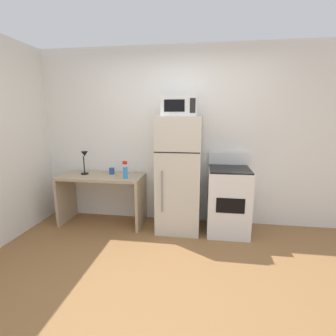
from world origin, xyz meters
The scene contains 9 objects.
ground_plane centered at (0.00, 0.00, 0.00)m, with size 12.00×12.00×0.00m, color olive.
wall_back_white centered at (0.00, 1.70, 1.30)m, with size 5.00×0.10×2.60m, color white.
desk centered at (-1.17, 1.36, 0.53)m, with size 1.24×0.54×0.75m.
desk_lamp centered at (-1.42, 1.38, 0.99)m, with size 0.14×0.12×0.35m.
coffee_mug centered at (-1.04, 1.46, 0.80)m, with size 0.08×0.08×0.10m, color #264C99.
spray_bottle centered at (-0.75, 1.24, 0.85)m, with size 0.06×0.06×0.25m.
refrigerator centered at (0.00, 1.33, 0.81)m, with size 0.60×0.61×1.62m.
microwave centered at (0.00, 1.31, 1.75)m, with size 0.46×0.35×0.26m.
oven_range centered at (0.69, 1.33, 0.47)m, with size 0.56×0.61×1.10m.
Camera 1 is at (0.34, -2.06, 1.63)m, focal length 26.65 mm.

